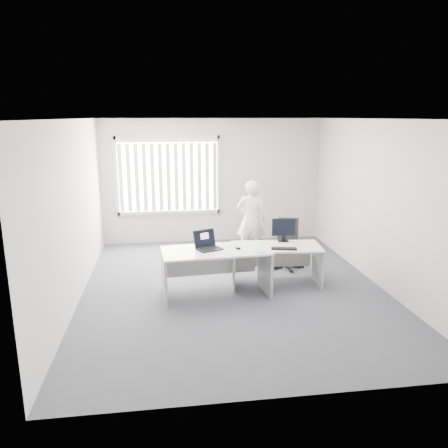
{
  "coord_description": "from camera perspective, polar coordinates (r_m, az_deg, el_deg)",
  "views": [
    {
      "loc": [
        -1.12,
        -6.84,
        2.84
      ],
      "look_at": [
        -0.14,
        0.15,
        1.09
      ],
      "focal_mm": 35.0,
      "sensor_mm": 36.0,
      "label": 1
    }
  ],
  "objects": [
    {
      "name": "office_chair",
      "position": [
        8.5,
        8.25,
        -3.69
      ],
      "size": [
        0.67,
        0.67,
        0.94
      ],
      "rotation": [
        0.0,
        0.0,
        -0.3
      ],
      "color": "black",
      "rests_on": "ground"
    },
    {
      "name": "desk_near",
      "position": [
        7.02,
        -1.08,
        -5.07
      ],
      "size": [
        1.76,
        0.92,
        0.78
      ],
      "rotation": [
        0.0,
        0.0,
        0.07
      ],
      "color": "white",
      "rests_on": "ground"
    },
    {
      "name": "wall_left",
      "position": [
        7.12,
        -19.0,
        1.47
      ],
      "size": [
        0.02,
        6.0,
        2.8
      ],
      "primitive_type": "cube",
      "color": "beige",
      "rests_on": "ground"
    },
    {
      "name": "person",
      "position": [
        8.79,
        3.57,
        0.52
      ],
      "size": [
        0.67,
        0.52,
        1.62
      ],
      "primitive_type": "imported",
      "rotation": [
        0.0,
        0.0,
        2.9
      ],
      "color": "silver",
      "rests_on": "ground"
    },
    {
      "name": "wall_front",
      "position": [
        4.25,
        7.81,
        -6.03
      ],
      "size": [
        5.0,
        0.02,
        2.8
      ],
      "primitive_type": "cube",
      "color": "beige",
      "rests_on": "ground"
    },
    {
      "name": "window",
      "position": [
        9.88,
        -7.27,
        6.28
      ],
      "size": [
        2.32,
        0.06,
        1.76
      ],
      "primitive_type": "cube",
      "color": "beige",
      "rests_on": "wall_back"
    },
    {
      "name": "wall_back",
      "position": [
        10.01,
        -1.49,
        5.61
      ],
      "size": [
        5.0,
        0.02,
        2.8
      ],
      "primitive_type": "cube",
      "color": "beige",
      "rests_on": "ground"
    },
    {
      "name": "monitor",
      "position": [
        7.72,
        7.79,
        -0.78
      ],
      "size": [
        0.43,
        0.16,
        0.42
      ],
      "primitive_type": null,
      "rotation": [
        0.0,
        0.0,
        -0.1
      ],
      "color": "black",
      "rests_on": "desk_far"
    },
    {
      "name": "ceiling",
      "position": [
        6.93,
        1.34,
        13.56
      ],
      "size": [
        5.0,
        6.0,
        0.02
      ],
      "primitive_type": "cube",
      "color": "white",
      "rests_on": "wall_back"
    },
    {
      "name": "mouse",
      "position": [
        6.99,
        1.83,
        -3.08
      ],
      "size": [
        0.07,
        0.11,
        0.04
      ],
      "primitive_type": null,
      "rotation": [
        0.0,
        0.0,
        0.1
      ],
      "color": "silver",
      "rests_on": "paper_sheet"
    },
    {
      "name": "wall_right",
      "position": [
        7.87,
        19.57,
        2.55
      ],
      "size": [
        0.02,
        6.0,
        2.8
      ],
      "primitive_type": "cube",
      "color": "beige",
      "rests_on": "ground"
    },
    {
      "name": "blinds",
      "position": [
        9.83,
        -7.26,
        6.06
      ],
      "size": [
        2.2,
        0.1,
        1.5
      ],
      "primitive_type": null,
      "color": "white",
      "rests_on": "wall_back"
    },
    {
      "name": "desk_far",
      "position": [
        7.56,
        6.79,
        -4.25
      ],
      "size": [
        1.57,
        0.85,
        0.69
      ],
      "rotation": [
        0.0,
        0.0,
        -0.09
      ],
      "color": "white",
      "rests_on": "ground"
    },
    {
      "name": "ground",
      "position": [
        7.49,
        1.22,
        -8.39
      ],
      "size": [
        6.0,
        6.0,
        0.0
      ],
      "primitive_type": "plane",
      "color": "#595961",
      "rests_on": "ground"
    },
    {
      "name": "laptop",
      "position": [
        6.92,
        -1.92,
        -2.2
      ],
      "size": [
        0.48,
        0.46,
        0.29
      ],
      "primitive_type": null,
      "rotation": [
        0.0,
        0.0,
        0.41
      ],
      "color": "black",
      "rests_on": "desk_near"
    },
    {
      "name": "keyboard",
      "position": [
        7.33,
        7.84,
        -3.2
      ],
      "size": [
        0.45,
        0.23,
        0.02
      ],
      "primitive_type": "cube",
      "rotation": [
        0.0,
        0.0,
        -0.23
      ],
      "color": "black",
      "rests_on": "desk_far"
    },
    {
      "name": "paper_sheet",
      "position": [
        6.99,
        2.1,
        -3.29
      ],
      "size": [
        0.32,
        0.25,
        0.0
      ],
      "primitive_type": "cube",
      "rotation": [
        0.0,
        0.0,
        0.16
      ],
      "color": "white",
      "rests_on": "desk_near"
    },
    {
      "name": "booklet",
      "position": [
        6.88,
        4.66,
        -3.56
      ],
      "size": [
        0.18,
        0.22,
        0.01
      ],
      "primitive_type": "cube",
      "rotation": [
        0.0,
        0.0,
        0.21
      ],
      "color": "white",
      "rests_on": "desk_near"
    }
  ]
}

